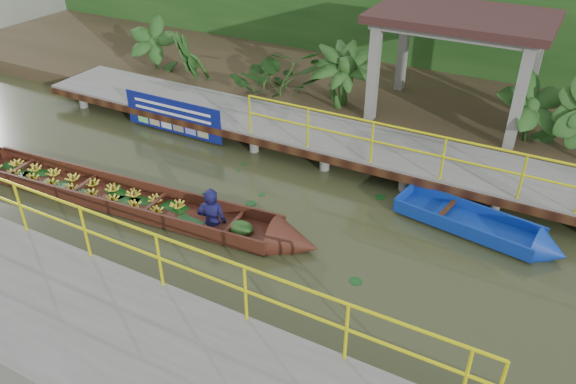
% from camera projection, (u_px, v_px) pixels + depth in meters
% --- Properties ---
extents(ground, '(80.00, 80.00, 0.00)m').
position_uv_depth(ground, '(229.00, 213.00, 12.05)').
color(ground, '#292F17').
rests_on(ground, ground).
extents(land_strip, '(30.00, 8.00, 0.45)m').
position_uv_depth(land_strip, '(361.00, 89.00, 17.53)').
color(land_strip, '#302718').
rests_on(land_strip, ground).
extents(far_dock, '(16.00, 2.06, 1.66)m').
position_uv_depth(far_dock, '(302.00, 132.00, 14.35)').
color(far_dock, slate).
rests_on(far_dock, ground).
extents(near_dock, '(18.00, 2.40, 1.73)m').
position_uv_depth(near_dock, '(127.00, 352.00, 8.35)').
color(near_dock, slate).
rests_on(near_dock, ground).
extents(pavilion, '(4.40, 3.00, 3.00)m').
position_uv_depth(pavilion, '(462.00, 28.00, 14.06)').
color(pavilion, slate).
rests_on(pavilion, ground).
extents(foliage_backdrop, '(30.00, 0.80, 4.00)m').
position_uv_depth(foliage_backdrop, '(394.00, 13.00, 18.47)').
color(foliage_backdrop, '#1A4215').
rests_on(foliage_backdrop, ground).
extents(vendor_boat, '(9.52, 1.71, 2.06)m').
position_uv_depth(vendor_boat, '(128.00, 196.00, 12.20)').
color(vendor_boat, '#35160E').
rests_on(vendor_boat, ground).
extents(moored_blue_boat, '(3.51, 1.40, 0.81)m').
position_uv_depth(moored_blue_boat, '(507.00, 236.00, 11.08)').
color(moored_blue_boat, '#0D2E95').
rests_on(moored_blue_boat, ground).
extents(blue_banner, '(3.09, 0.04, 0.97)m').
position_uv_depth(blue_banner, '(173.00, 116.00, 14.98)').
color(blue_banner, navy).
rests_on(blue_banner, ground).
extents(tropical_plants, '(14.49, 1.49, 1.86)m').
position_uv_depth(tropical_plants, '(329.00, 74.00, 15.34)').
color(tropical_plants, '#1A4215').
rests_on(tropical_plants, ground).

